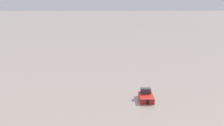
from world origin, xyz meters
TOP-DOWN VIEW (x-y plane):
  - motorboat_moored_1 at (6.52, 17.47)m, footprint 1.75×4.76m

SIDE VIEW (x-z plane):
  - motorboat_moored_1 at x=6.52m, z-range -0.62..1.16m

